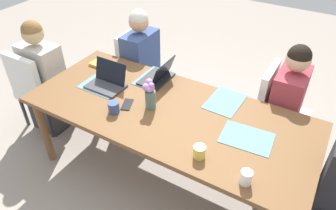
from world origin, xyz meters
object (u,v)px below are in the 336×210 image
chair_far_left_mid (139,67)px  flower_vase (150,94)px  person_head_left_left_far (47,83)px  person_far_left_mid (142,69)px  coffee_mug_centre_left (114,107)px  book_red_cover (101,64)px  laptop_far_left_mid (158,76)px  chair_head_left_left_far (38,87)px  coffee_mug_near_left (246,177)px  dining_table (168,117)px  phone_black (127,104)px  chair_far_left_near (276,109)px  coffee_mug_near_right (199,152)px  person_far_left_near (283,113)px  laptop_head_left_left_far (107,82)px

chair_far_left_mid → flower_vase: bearing=-49.8°
person_head_left_left_far → person_far_left_mid: bearing=46.4°
coffee_mug_centre_left → book_red_cover: size_ratio=0.46×
laptop_far_left_mid → chair_far_left_mid: bearing=140.0°
chair_head_left_left_far → laptop_far_left_mid: size_ratio=2.81×
coffee_mug_near_left → dining_table: bearing=153.7°
chair_head_left_left_far → dining_table: bearing=2.8°
flower_vase → phone_black: size_ratio=1.68×
chair_far_left_near → coffee_mug_near_right: (-0.26, -1.12, 0.30)m
person_far_left_mid → coffee_mug_near_left: 1.90m
person_head_left_left_far → coffee_mug_near_left: bearing=-9.8°
coffee_mug_near_right → chair_far_left_mid: bearing=138.8°
chair_far_left_mid → person_far_left_mid: person_far_left_mid is taller
person_far_left_near → phone_black: (-1.09, -0.85, 0.23)m
dining_table → person_far_left_mid: 1.06m
flower_vase → book_red_cover: bearing=157.6°
laptop_far_left_mid → book_red_cover: (-0.62, -0.05, -0.03)m
chair_far_left_mid → laptop_head_left_left_far: bearing=-74.9°
dining_table → person_head_left_left_far: person_head_left_left_far is taller
flower_vase → book_red_cover: flower_vase is taller
dining_table → person_far_left_mid: (-0.76, 0.72, -0.16)m
coffee_mug_near_right → dining_table: bearing=142.8°
chair_far_left_mid → book_red_cover: chair_far_left_mid is taller
laptop_head_left_left_far → coffee_mug_centre_left: (0.28, -0.26, 0.00)m
flower_vase → coffee_mug_near_right: (0.57, -0.29, -0.09)m
flower_vase → coffee_mug_centre_left: bearing=-137.7°
person_far_left_mid → laptop_far_left_mid: (0.46, -0.39, 0.27)m
chair_far_left_mid → chair_head_left_left_far: (-0.67, -0.85, 0.00)m
chair_far_left_mid → person_head_left_left_far: bearing=-128.1°
person_far_left_mid → flower_vase: (0.62, -0.76, 0.36)m
dining_table → coffee_mug_near_right: (0.43, -0.33, 0.12)m
person_far_left_mid → flower_vase: size_ratio=4.74×
person_head_left_left_far → laptop_head_left_left_far: bearing=1.7°
chair_head_left_left_far → coffee_mug_near_left: size_ratio=9.39×
person_head_left_left_far → flower_vase: size_ratio=4.74×
dining_table → coffee_mug_near_left: (0.77, -0.38, 0.12)m
person_far_left_mid → laptop_head_left_left_far: bearing=-79.6°
coffee_mug_near_left → person_head_left_left_far: bearing=170.2°
chair_far_left_mid → phone_black: bearing=-60.0°
flower_vase → laptop_head_left_left_far: 0.50m
coffee_mug_near_left → book_red_cover: bearing=158.7°
flower_vase → coffee_mug_near_left: (0.91, -0.34, -0.09)m
book_red_cover → coffee_mug_near_left: bearing=-18.6°
chair_far_left_near → person_far_left_mid: bearing=-176.9°
coffee_mug_near_right → coffee_mug_centre_left: bearing=173.3°
person_far_left_mid → person_head_left_left_far: same height
chair_far_left_near → laptop_head_left_left_far: size_ratio=2.81×
person_head_left_left_far → coffee_mug_centre_left: size_ratio=13.12×
laptop_far_left_mid → coffee_mug_near_right: (0.73, -0.65, 0.00)m
dining_table → coffee_mug_near_left: 0.86m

